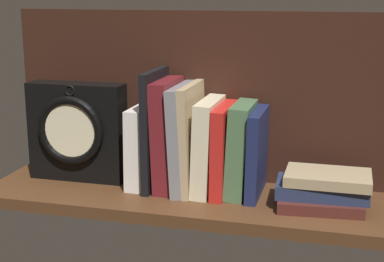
{
  "coord_description": "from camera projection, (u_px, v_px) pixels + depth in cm",
  "views": [
    {
      "loc": [
        30.95,
        -111.61,
        41.99
      ],
      "look_at": [
        -0.08,
        3.34,
        12.79
      ],
      "focal_mm": 54.55,
      "sensor_mm": 36.0,
      "label": 1
    }
  ],
  "objects": [
    {
      "name": "book_red_requiem",
      "position": [
        224.0,
        149.0,
        1.22
      ],
      "size": [
        2.81,
        15.38,
        18.57
      ],
      "primitive_type": "cube",
      "rotation": [
        0.0,
        0.01,
        0.0
      ],
      "color": "red",
      "rests_on": "ground_plane"
    },
    {
      "name": "book_tan_shortstories",
      "position": [
        195.0,
        138.0,
        1.23
      ],
      "size": [
        2.57,
        16.04,
        22.71
      ],
      "primitive_type": "cube",
      "rotation": [
        0.0,
        -0.04,
        0.0
      ],
      "color": "tan",
      "rests_on": "ground_plane"
    },
    {
      "name": "framed_clock",
      "position": [
        77.0,
        131.0,
        1.29
      ],
      "size": [
        21.82,
        7.05,
        21.86
      ],
      "color": "black",
      "rests_on": "ground_plane"
    },
    {
      "name": "ground_plane",
      "position": [
        188.0,
        199.0,
        1.23
      ],
      "size": [
        87.13,
        25.29,
        2.5
      ],
      "primitive_type": "cube",
      "color": "#4C2D19"
    },
    {
      "name": "book_cream_twain",
      "position": [
        208.0,
        146.0,
        1.22
      ],
      "size": [
        4.26,
        15.16,
        19.71
      ],
      "primitive_type": "cube",
      "rotation": [
        0.0,
        0.04,
        0.0
      ],
      "color": "beige",
      "rests_on": "ground_plane"
    },
    {
      "name": "book_maroon_dawkins",
      "position": [
        168.0,
        134.0,
        1.24
      ],
      "size": [
        4.49,
        14.16,
        23.51
      ],
      "primitive_type": "cube",
      "rotation": [
        0.0,
        -0.03,
        0.0
      ],
      "color": "maroon",
      "rests_on": "ground_plane"
    },
    {
      "name": "book_black_skeptic",
      "position": [
        155.0,
        129.0,
        1.25
      ],
      "size": [
        1.62,
        15.25,
        25.38
      ],
      "primitive_type": "cube",
      "rotation": [
        0.0,
        -0.0,
        0.0
      ],
      "color": "black",
      "rests_on": "ground_plane"
    },
    {
      "name": "back_panel",
      "position": [
        203.0,
        96.0,
        1.29
      ],
      "size": [
        87.13,
        1.2,
        37.39
      ],
      "primitive_type": "cube",
      "color": "black",
      "rests_on": "ground_plane"
    },
    {
      "name": "book_gray_chess",
      "position": [
        184.0,
        138.0,
        1.23
      ],
      "size": [
        3.56,
        16.21,
        22.5
      ],
      "primitive_type": "cube",
      "rotation": [
        0.0,
        -0.05,
        0.0
      ],
      "color": "gray",
      "rests_on": "ground_plane"
    },
    {
      "name": "book_green_romantic",
      "position": [
        241.0,
        149.0,
        1.21
      ],
      "size": [
        4.78,
        13.1,
        19.32
      ],
      "primitive_type": "cube",
      "rotation": [
        0.0,
        0.05,
        0.0
      ],
      "color": "#476B44",
      "rests_on": "ground_plane"
    },
    {
      "name": "book_white_catcher",
      "position": [
        142.0,
        146.0,
        1.26
      ],
      "size": [
        4.08,
        12.76,
        17.42
      ],
      "primitive_type": "cube",
      "rotation": [
        0.0,
        0.01,
        0.0
      ],
      "color": "silver",
      "rests_on": "ground_plane"
    },
    {
      "name": "book_stack_side",
      "position": [
        323.0,
        190.0,
        1.14
      ],
      "size": [
        18.32,
        12.76,
        7.03
      ],
      "color": "#471E19",
      "rests_on": "ground_plane"
    },
    {
      "name": "book_navy_bierce",
      "position": [
        257.0,
        153.0,
        1.2
      ],
      "size": [
        2.65,
        14.92,
        17.97
      ],
      "primitive_type": "cube",
      "rotation": [
        0.0,
        0.02,
        0.0
      ],
      "color": "#192147",
      "rests_on": "ground_plane"
    }
  ]
}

